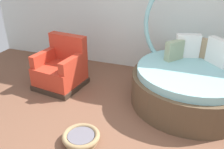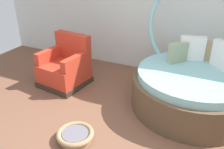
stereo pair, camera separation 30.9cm
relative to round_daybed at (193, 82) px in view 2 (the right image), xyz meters
name	(u,v)px [view 2 (the right image)]	position (x,y,z in m)	size (l,w,h in m)	color
ground_plane	(116,149)	(-0.71, -1.47, -0.43)	(8.00, 8.00, 0.02)	brown
round_daybed	(193,82)	(0.00, 0.00, 0.00)	(1.92, 1.92, 2.13)	brown
red_armchair	(66,68)	(-2.31, -0.25, -0.09)	(0.89, 0.89, 0.94)	#38281E
pet_basket	(75,135)	(-1.27, -1.55, -0.35)	(0.51, 0.51, 0.13)	#9E7F56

